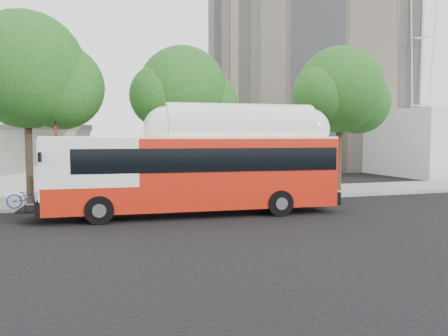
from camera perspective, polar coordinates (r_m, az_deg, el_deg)
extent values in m
plane|color=black|center=(19.69, 1.20, -6.21)|extent=(120.00, 120.00, 0.00)
cube|color=gray|center=(25.85, -3.40, -3.60)|extent=(60.00, 5.00, 0.15)
cube|color=gray|center=(23.36, -1.85, -4.41)|extent=(60.00, 0.30, 0.15)
cube|color=maroon|center=(22.75, -9.18, -4.67)|extent=(10.00, 0.32, 0.16)
cylinder|color=#2D2116|center=(24.04, -24.14, 2.58)|extent=(0.36, 0.36, 6.08)
sphere|color=#144915|center=(24.27, -24.40, 11.59)|extent=(5.80, 5.80, 5.80)
sphere|color=#144915|center=(24.24, -20.49, 9.89)|extent=(4.35, 4.35, 4.35)
cylinder|color=#2D2116|center=(24.92, -5.38, 2.22)|extent=(0.36, 0.36, 5.44)
sphere|color=#144915|center=(25.05, -5.43, 10.01)|extent=(5.00, 5.00, 5.00)
sphere|color=#144915|center=(25.50, -2.46, 8.39)|extent=(3.75, 3.75, 3.75)
cylinder|color=#2D2116|center=(28.54, 14.77, 2.65)|extent=(0.36, 0.36, 5.76)
sphere|color=#144915|center=(28.69, 14.90, 9.85)|extent=(5.40, 5.40, 5.40)
sphere|color=#144915|center=(29.60, 17.13, 8.23)|extent=(4.05, 4.05, 4.05)
cube|color=gray|center=(54.13, 10.40, 18.94)|extent=(18.00, 18.00, 35.00)
cube|color=red|center=(19.68, -3.81, -0.62)|extent=(12.84, 3.52, 3.07)
cube|color=black|center=(19.73, -2.30, 1.24)|extent=(11.58, 3.51, 1.01)
cube|color=white|center=(19.61, -3.83, 3.97)|extent=(12.84, 3.44, 0.11)
cube|color=white|center=(20.09, 2.14, 4.76)|extent=(6.89, 2.53, 0.58)
cube|color=black|center=(19.85, -23.98, -4.92)|extent=(0.96, 1.95, 0.06)
imported|color=#203596|center=(19.78, -24.02, -3.46)|extent=(0.74, 1.85, 0.95)
cylinder|color=red|center=(22.70, -21.02, 0.06)|extent=(0.12, 0.12, 4.07)
cube|color=black|center=(22.66, -21.15, 5.46)|extent=(0.05, 0.41, 0.25)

